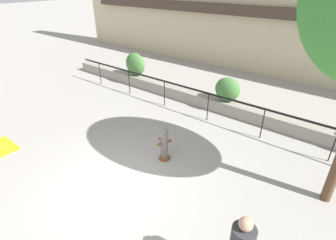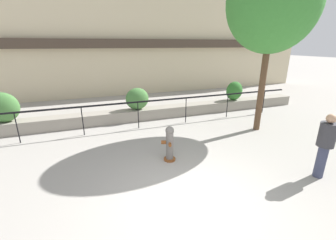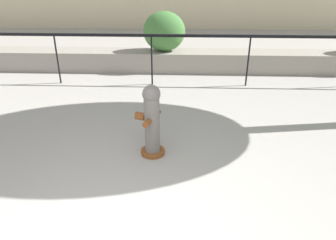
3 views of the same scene
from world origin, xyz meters
name	(u,v)px [view 3 (image 3 of 3)]	position (x,y,z in m)	size (l,w,h in m)	color
planter_wall_low	(156,60)	(0.00, 6.00, 0.25)	(18.00, 0.70, 0.50)	gray
fence_railing_segment	(151,40)	(0.00, 4.90, 1.02)	(15.00, 0.05, 1.15)	black
hedge_bush_1	(164,31)	(0.23, 6.00, 0.99)	(1.04, 0.70, 0.98)	#427538
fire_hydrant	(152,120)	(0.25, 1.91, 0.55)	(0.48, 0.48, 1.08)	brown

